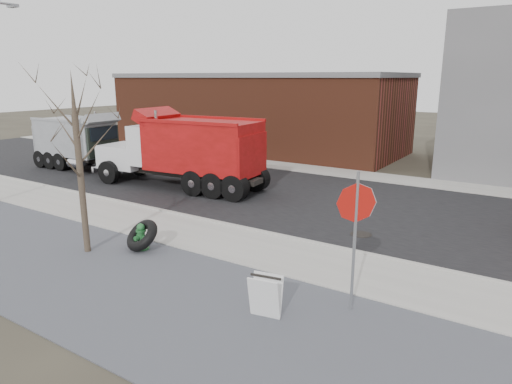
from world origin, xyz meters
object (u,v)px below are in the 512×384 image
Objects in this scene: stop_sign at (356,219)px; dump_truck_grey at (85,141)px; fire_hydrant at (141,238)px; sandwich_board at (266,296)px; truck_tire at (142,235)px; dump_truck_red_b at (183,149)px.

dump_truck_grey reaches higher than stop_sign.
fire_hydrant is 5.34m from sandwich_board.
fire_hydrant is at bearing 165.82° from truck_tire.
stop_sign reaches higher than fire_hydrant.
dump_truck_grey is (-7.36, 0.23, -0.22)m from dump_truck_red_b.
stop_sign is (6.58, -0.05, 1.73)m from fire_hydrant.
truck_tire is 13.55m from dump_truck_grey.
fire_hydrant is at bearing 155.10° from sandwich_board.
stop_sign reaches higher than truck_tire.
dump_truck_red_b reaches higher than sandwich_board.
sandwich_board is 12.38m from dump_truck_red_b.
dump_truck_red_b is at bearing -3.55° from dump_truck_grey.
fire_hydrant is 7.98m from dump_truck_red_b.
stop_sign reaches higher than sandwich_board.
dump_truck_red_b is (-4.28, 6.64, 1.35)m from truck_tire.
sandwich_board is 0.11× the size of dump_truck_red_b.
stop_sign is (6.52, -0.03, 1.64)m from truck_tire.
dump_truck_red_b reaches higher than fire_hydrant.
dump_truck_grey is (-11.57, 6.85, 1.22)m from fire_hydrant.
stop_sign is at bearing 32.26° from sandwich_board.
stop_sign is at bearing -22.59° from dump_truck_grey.
sandwich_board is (5.11, -1.33, 0.03)m from truck_tire.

